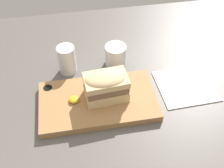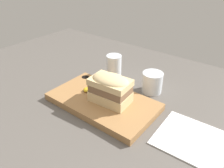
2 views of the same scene
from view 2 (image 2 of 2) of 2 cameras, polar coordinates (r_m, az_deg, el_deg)
dining_table at (r=74.43cm, az=-0.10°, el=-10.36°), size 184.62×129.42×2.00cm
serving_board at (r=80.74cm, az=-2.46°, el=-4.59°), size 39.19×22.12×2.68cm
sandwich at (r=75.72cm, az=-0.44°, el=-0.96°), size 14.64×9.91×10.32cm
mustard_dollop at (r=84.34cm, az=-6.33°, el=-1.46°), size 3.43×3.43×1.37cm
water_glass at (r=95.88cm, az=0.51°, el=3.96°), size 6.52×6.52×11.12cm
wine_glass at (r=88.56cm, az=10.44°, el=0.20°), size 8.16×8.16×8.29cm
napkin at (r=71.65cm, az=20.06°, el=-13.36°), size 20.76×19.24×0.40cm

